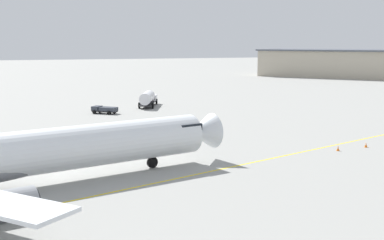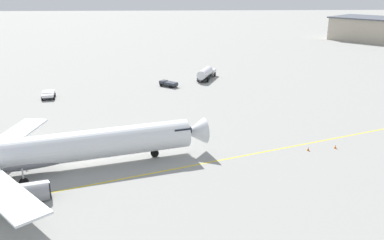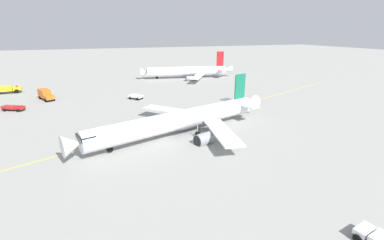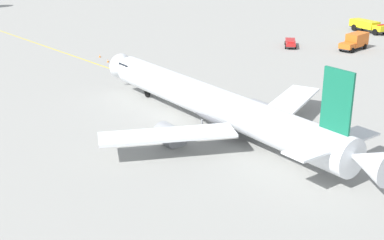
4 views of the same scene
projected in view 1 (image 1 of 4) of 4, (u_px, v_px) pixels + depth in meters
name	position (u px, v px, depth m)	size (l,w,h in m)	color
ground_plane	(64.00, 178.00, 47.14)	(600.00, 600.00, 0.00)	gray
fuel_tanker_truck	(148.00, 98.00, 97.86)	(5.49, 9.68, 2.87)	#232326
baggage_truck_truck	(104.00, 109.00, 88.72)	(4.42, 4.09, 1.22)	#232326
terminal_shed	(356.00, 63.00, 174.65)	(58.43, 60.85, 9.22)	#B2A893
taxiway_centreline	(66.00, 202.00, 40.26)	(151.65, 59.77, 0.01)	yellow
safety_cone_near	(338.00, 148.00, 58.87)	(0.36, 0.36, 0.55)	orange
safety_cone_mid	(366.00, 145.00, 60.76)	(0.36, 0.36, 0.55)	orange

